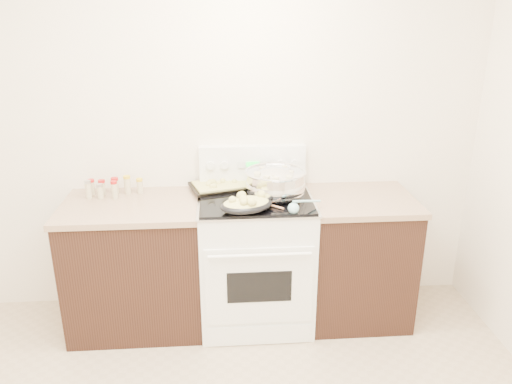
{
  "coord_description": "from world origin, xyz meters",
  "views": [
    {
      "loc": [
        0.12,
        -1.71,
        2.14
      ],
      "look_at": [
        0.35,
        1.37,
        1.0
      ],
      "focal_mm": 35.0,
      "sensor_mm": 36.0,
      "label": 1
    }
  ],
  "objects": [
    {
      "name": "blue_ladle",
      "position": [
        0.58,
        1.15,
        0.97
      ],
      "size": [
        0.23,
        0.16,
        0.09
      ],
      "color": "#8FCAD6",
      "rests_on": "kitchen_range"
    },
    {
      "name": "roasting_pan",
      "position": [
        0.27,
        1.18,
        0.99
      ],
      "size": [
        0.39,
        0.33,
        0.12
      ],
      "color": "black",
      "rests_on": "kitchen_range"
    },
    {
      "name": "baking_sheet",
      "position": [
        0.12,
        1.63,
        0.96
      ],
      "size": [
        0.49,
        0.4,
        0.06
      ],
      "color": "black",
      "rests_on": "kitchen_range"
    },
    {
      "name": "counter_right",
      "position": [
        1.08,
        1.43,
        0.46
      ],
      "size": [
        0.73,
        0.67,
        0.92
      ],
      "color": "black",
      "rests_on": "ground"
    },
    {
      "name": "room_shell",
      "position": [
        0.0,
        0.0,
        1.7
      ],
      "size": [
        4.1,
        3.6,
        2.75
      ],
      "color": "white",
      "rests_on": "ground"
    },
    {
      "name": "spice_jars",
      "position": [
        -0.64,
        1.6,
        0.98
      ],
      "size": [
        0.38,
        0.15,
        0.13
      ],
      "color": "#BFB28C",
      "rests_on": "counter_left"
    },
    {
      "name": "counter_left",
      "position": [
        -0.48,
        1.43,
        0.46
      ],
      "size": [
        0.93,
        0.67,
        0.92
      ],
      "color": "black",
      "rests_on": "ground"
    },
    {
      "name": "kitchen_range",
      "position": [
        0.35,
        1.42,
        0.49
      ],
      "size": [
        0.78,
        0.73,
        1.22
      ],
      "color": "white",
      "rests_on": "ground"
    },
    {
      "name": "mixing_bowl",
      "position": [
        0.48,
        1.42,
        1.04
      ],
      "size": [
        0.53,
        0.53,
        0.24
      ],
      "color": "silver",
      "rests_on": "kitchen_range"
    },
    {
      "name": "wooden_spoon",
      "position": [
        0.37,
        1.22,
        0.95
      ],
      "size": [
        0.2,
        0.18,
        0.04
      ],
      "color": "tan",
      "rests_on": "kitchen_range"
    }
  ]
}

